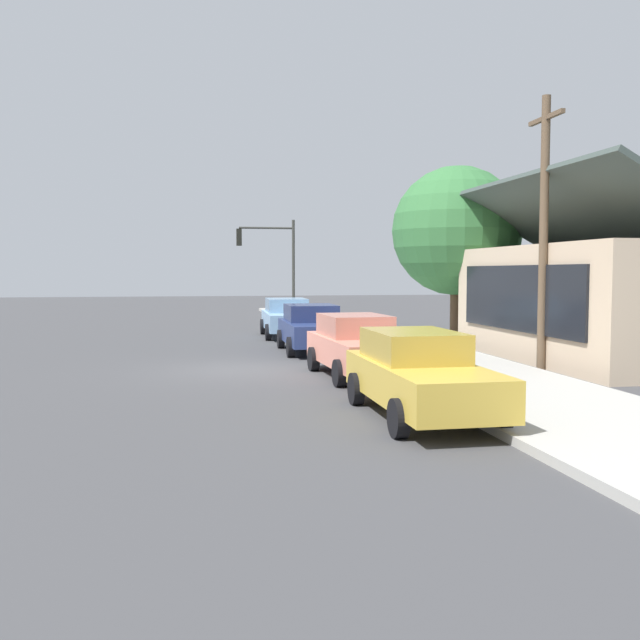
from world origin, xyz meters
TOP-DOWN VIEW (x-y plane):
  - ground_plane at (0.00, 0.00)m, footprint 120.00×120.00m
  - sidewalk_curb at (0.00, 5.60)m, footprint 60.00×4.20m
  - car_skyblue at (-9.69, 2.66)m, footprint 4.70×2.19m
  - car_navy at (-3.99, 2.71)m, footprint 4.45×2.14m
  - car_coral at (1.87, 2.88)m, footprint 4.57×2.16m
  - car_mustard at (7.03, 2.80)m, footprint 4.79×1.99m
  - storefront_building at (-0.13, 11.98)m, footprint 10.11×7.68m
  - shade_tree at (-6.62, 8.89)m, footprint 5.02×5.02m
  - traffic_light_main at (-14.21, 2.54)m, footprint 0.37×2.79m
  - utility_pole_wooden at (1.53, 8.20)m, footprint 1.80×0.24m
  - fire_hydrant_red at (3.52, 4.20)m, footprint 0.22×0.22m

SIDE VIEW (x-z plane):
  - ground_plane at x=0.00m, z-range 0.00..0.00m
  - sidewalk_curb at x=0.00m, z-range 0.00..0.16m
  - fire_hydrant_red at x=3.52m, z-range 0.14..0.85m
  - car_coral at x=1.87m, z-range 0.02..1.61m
  - car_navy at x=-3.99m, z-range 0.02..1.61m
  - car_mustard at x=7.03m, z-range 0.02..1.61m
  - car_skyblue at x=-9.69m, z-range 0.02..1.61m
  - storefront_building at x=-0.13m, z-range -0.90..4.71m
  - traffic_light_main at x=-14.21m, z-range 0.89..6.09m
  - utility_pole_wooden at x=1.53m, z-range 0.18..7.68m
  - shade_tree at x=-6.62m, z-range 0.89..7.70m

